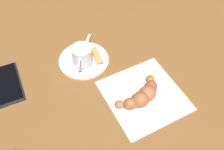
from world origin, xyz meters
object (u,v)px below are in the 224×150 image
saucer (83,60)px  espresso_cup (82,55)px  napkin (144,95)px  sugar_packet (97,55)px  cell_phone (6,84)px  croissant (143,95)px  teaspoon (82,56)px

saucer → espresso_cup: bearing=-41.5°
espresso_cup → napkin: size_ratio=0.36×
sugar_packet → napkin: sugar_packet is taller
cell_phone → saucer: bearing=71.4°
napkin → croissant: bearing=-65.7°
espresso_cup → croissant: espresso_cup is taller
espresso_cup → croissant: bearing=10.0°
teaspoon → napkin: 0.22m
teaspoon → croissant: (0.22, 0.03, 0.01)m
espresso_cup → cell_phone: bearing=-111.2°
sugar_packet → napkin: 0.19m
espresso_cup → napkin: bearing=14.3°
sugar_packet → croissant: (0.19, -0.01, 0.01)m
sugar_packet → cell_phone: 0.26m
espresso_cup → napkin: 0.20m
espresso_cup → croissant: size_ratio=0.49×
saucer → teaspoon: (-0.01, 0.00, 0.01)m
cell_phone → croissant: bearing=40.3°
sugar_packet → cell_phone: sugar_packet is taller
saucer → teaspoon: size_ratio=1.19×
saucer → sugar_packet: 0.04m
espresso_cup → cell_phone: (-0.08, -0.20, -0.03)m
teaspoon → croissant: 0.22m
teaspoon → croissant: size_ratio=0.83×
cell_phone → sugar_packet: bearing=70.1°
cell_phone → napkin: bearing=42.6°
sugar_packet → cell_phone: (-0.09, -0.25, -0.01)m
saucer → napkin: saucer is taller
napkin → croissant: croissant is taller
saucer → croissant: bearing=7.8°
saucer → sugar_packet: sugar_packet is taller
croissant → napkin: bearing=114.3°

